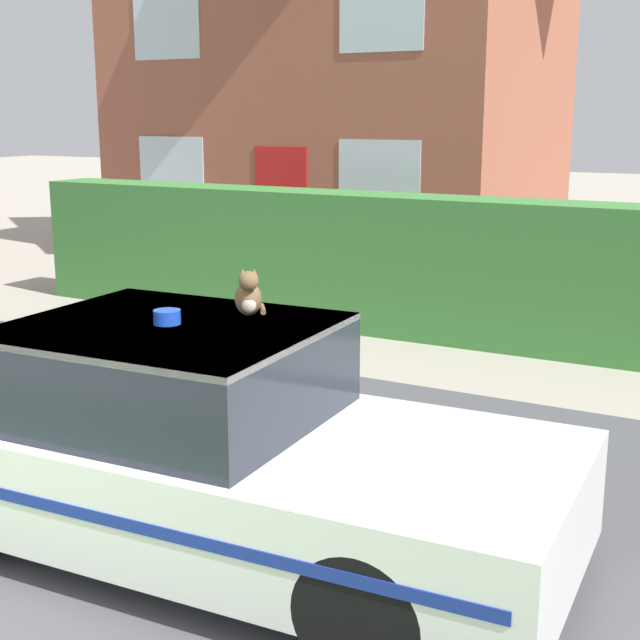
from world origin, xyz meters
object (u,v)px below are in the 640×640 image
object	(u,v)px
cat	(249,296)
house_left	(344,28)
wheelie_bin	(265,268)
police_car	(199,446)

from	to	relation	value
cat	house_left	size ratio (longest dim) A/B	0.04
cat	wheelie_bin	world-z (taller)	cat
police_car	cat	size ratio (longest dim) A/B	13.21
house_left	cat	bearing A→B (deg)	-65.16
house_left	wheelie_bin	distance (m)	6.50
police_car	house_left	size ratio (longest dim) A/B	0.55
cat	house_left	xyz separation A→B (m)	(-5.22, 11.28, 2.57)
house_left	police_car	bearing A→B (deg)	-66.69
cat	house_left	distance (m)	12.70
house_left	wheelie_bin	size ratio (longest dim) A/B	7.59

